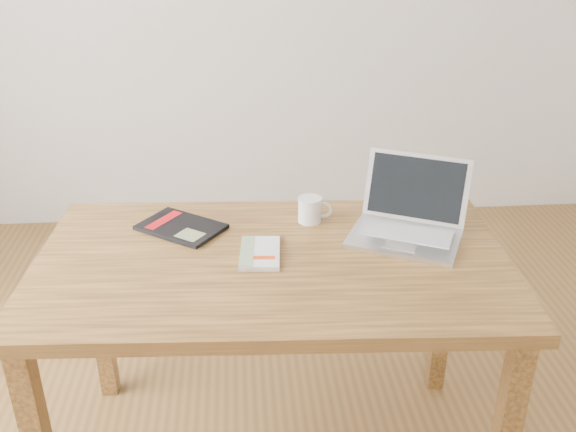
{
  "coord_description": "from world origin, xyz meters",
  "views": [
    {
      "loc": [
        -0.17,
        -1.39,
        1.65
      ],
      "look_at": [
        -0.03,
        0.24,
        0.85
      ],
      "focal_mm": 40.0,
      "sensor_mm": 36.0,
      "label": 1
    }
  ],
  "objects": [
    {
      "name": "black_guidebook",
      "position": [
        -0.35,
        0.38,
        0.76
      ],
      "size": [
        0.3,
        0.28,
        0.01
      ],
      "rotation": [
        0.0,
        0.0,
        0.95
      ],
      "color": "black",
      "rests_on": "desk"
    },
    {
      "name": "white_guidebook",
      "position": [
        -0.12,
        0.19,
        0.76
      ],
      "size": [
        0.12,
        0.19,
        0.02
      ],
      "rotation": [
        0.0,
        0.0,
        -0.07
      ],
      "color": "beige",
      "rests_on": "desk"
    },
    {
      "name": "room",
      "position": [
        -0.07,
        0.0,
        1.36
      ],
      "size": [
        4.04,
        4.04,
        2.7
      ],
      "color": "brown",
      "rests_on": "ground"
    },
    {
      "name": "coffee_mug",
      "position": [
        0.05,
        0.4,
        0.79
      ],
      "size": [
        0.11,
        0.07,
        0.08
      ],
      "rotation": [
        0.0,
        0.0,
        -0.13
      ],
      "color": "white",
      "rests_on": "desk"
    },
    {
      "name": "laptop",
      "position": [
        0.33,
        0.29,
        0.8
      ],
      "size": [
        0.41,
        0.4,
        0.21
      ],
      "rotation": [
        0.0,
        0.0,
        -0.45
      ],
      "color": "silver",
      "rests_on": "desk"
    },
    {
      "name": "desk",
      "position": [
        -0.08,
        0.18,
        0.66
      ],
      "size": [
        1.38,
        0.83,
        0.75
      ],
      "rotation": [
        0.0,
        0.0,
        -0.05
      ],
      "color": "brown",
      "rests_on": "ground"
    }
  ]
}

